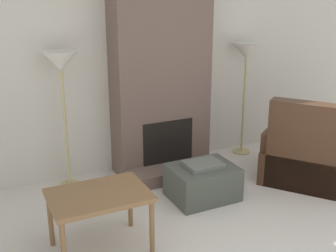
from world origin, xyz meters
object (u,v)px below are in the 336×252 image
Objects in this scene: armchair at (307,157)px; floor_lamp_left at (61,68)px; side_table at (99,200)px; floor_lamp_right at (247,57)px; ottoman at (203,182)px.

floor_lamp_left is at bearing 30.25° from armchair.
side_table is 0.54× the size of floor_lamp_right.
ottoman is at bearing 19.31° from side_table.
ottoman is 0.46× the size of floor_lamp_right.
floor_lamp_right is (-0.14, 1.09, 1.03)m from armchair.
side_table reaches higher than ottoman.
floor_lamp_right is at bearing 38.31° from ottoman.
armchair is 1.61× the size of side_table.
ottoman is at bearing 46.60° from armchair.
floor_lamp_left is (0.05, 1.38, 0.89)m from side_table.
ottoman is 0.52× the size of armchair.
floor_lamp_left is at bearing 142.74° from ottoman.
side_table is at bearing -92.28° from floor_lamp_left.
armchair is at bearing -23.23° from floor_lamp_left.
ottoman is 0.85× the size of side_table.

